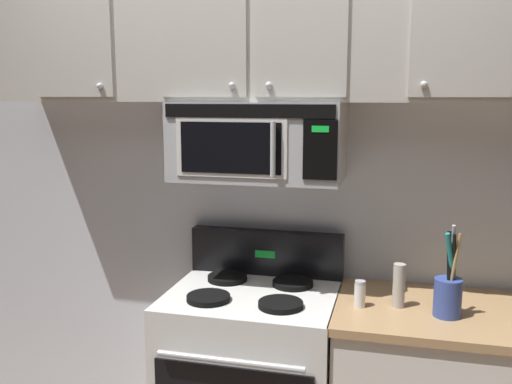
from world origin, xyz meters
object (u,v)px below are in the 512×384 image
(stove_range, at_px, (253,381))
(over_range_microwave, at_px, (259,141))
(salt_shaker, at_px, (360,294))
(utensil_crock_blue, at_px, (448,292))
(pepper_mill, at_px, (399,286))

(stove_range, relative_size, over_range_microwave, 1.47)
(salt_shaker, bearing_deg, utensil_crock_blue, -3.12)
(stove_range, relative_size, utensil_crock_blue, 2.93)
(over_range_microwave, bearing_deg, stove_range, -89.86)
(stove_range, distance_m, over_range_microwave, 1.11)
(pepper_mill, bearing_deg, stove_range, 178.33)
(utensil_crock_blue, distance_m, pepper_mill, 0.20)
(stove_range, bearing_deg, pepper_mill, -1.67)
(utensil_crock_blue, relative_size, pepper_mill, 2.05)
(salt_shaker, bearing_deg, stove_range, 173.34)
(pepper_mill, bearing_deg, over_range_microwave, 168.07)
(salt_shaker, relative_size, pepper_mill, 0.60)
(over_range_microwave, relative_size, utensil_crock_blue, 1.99)
(stove_range, height_order, salt_shaker, stove_range)
(over_range_microwave, xyz_separation_m, salt_shaker, (0.48, -0.17, -0.62))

